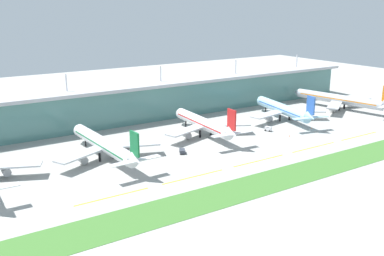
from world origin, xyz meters
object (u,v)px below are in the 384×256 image
safety_cone_nose_front (289,136)px  baggage_cart (268,129)px  airliner_near_middle (105,145)px  airliner_center (204,124)px  airliner_farthest (340,99)px  pushback_tug (182,151)px  safety_cone_left_wingtip (312,128)px  airliner_far_middle (284,109)px

safety_cone_nose_front → baggage_cart: bearing=99.7°
safety_cone_nose_front → airliner_near_middle: bearing=168.1°
airliner_center → airliner_farthest: same height
airliner_near_middle → safety_cone_nose_front: size_ratio=92.88×
baggage_cart → safety_cone_nose_front: (2.29, -13.37, -0.91)m
airliner_farthest → pushback_tug: 132.84m
safety_cone_left_wingtip → airliner_far_middle: bearing=89.8°
airliner_near_middle → safety_cone_nose_front: (92.06, -19.37, -6.10)m
safety_cone_left_wingtip → airliner_near_middle: bearing=172.4°
baggage_cart → airliner_far_middle: bearing=28.5°
airliner_far_middle → pushback_tug: (-81.03, -18.72, -5.34)m
airliner_farthest → safety_cone_nose_front: 76.42m
airliner_near_middle → airliner_far_middle: 113.36m
airliner_center → baggage_cart: airliner_center is taller
airliner_far_middle → safety_cone_left_wingtip: 22.58m
airliner_farthest → pushback_tug: airliner_farthest is taller
airliner_far_middle → safety_cone_left_wingtip: size_ratio=84.41×
airliner_far_middle → baggage_cart: 27.10m
airliner_farthest → safety_cone_nose_front: (-71.39, -26.57, -6.10)m
baggage_cart → pushback_tug: bearing=-174.0°
baggage_cart → airliner_center: bearing=160.9°
safety_cone_left_wingtip → safety_cone_nose_front: 21.47m
airliner_center → airliner_far_middle: (56.91, 1.11, 0.00)m
airliner_farthest → safety_cone_left_wingtip: bearing=-156.2°
airliner_center → airliner_farthest: 107.22m
airliner_near_middle → pushback_tug: size_ratio=12.98×
pushback_tug → safety_cone_nose_front: (59.93, -7.34, -0.75)m
baggage_cart → safety_cone_left_wingtip: 25.03m
airliner_near_middle → pushback_tug: 34.72m
airliner_far_middle → baggage_cart: size_ratio=14.71×
airliner_near_middle → airliner_center: 56.53m
pushback_tug → airliner_farthest: bearing=8.3°
pushback_tug → safety_cone_nose_front: size_ratio=7.16×
safety_cone_left_wingtip → airliner_farthest: bearing=23.8°
airliner_farthest → safety_cone_nose_front: airliner_farthest is taller
airliner_far_middle → safety_cone_nose_front: (-21.10, -26.06, -6.09)m
pushback_tug → airliner_far_middle: bearing=13.0°
baggage_cart → safety_cone_left_wingtip: size_ratio=5.74×
baggage_cart → airliner_farthest: bearing=10.2°
airliner_far_middle → baggage_cart: airliner_far_middle is taller
airliner_farthest → pushback_tug: size_ratio=13.63×
airliner_near_middle → baggage_cart: 90.12m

